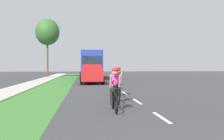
# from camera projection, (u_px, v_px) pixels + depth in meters

# --- Properties ---
(ground_plane) EXTENTS (120.00, 120.00, 0.00)m
(ground_plane) POSITION_uv_depth(u_px,v_px,m) (112.00, 85.00, 22.74)
(ground_plane) COLOR #38383A
(grass_verge) EXTENTS (2.79, 70.00, 0.01)m
(grass_verge) POSITION_uv_depth(u_px,v_px,m) (56.00, 85.00, 22.22)
(grass_verge) COLOR #38722D
(grass_verge) RESTS_ON ground_plane
(sidewalk_concrete) EXTENTS (1.96, 70.00, 0.10)m
(sidewalk_concrete) POSITION_uv_depth(u_px,v_px,m) (28.00, 85.00, 21.96)
(sidewalk_concrete) COLOR #B2ADA3
(sidewalk_concrete) RESTS_ON ground_plane
(lane_markings_center) EXTENTS (0.12, 54.07, 0.01)m
(lane_markings_center) POSITION_uv_depth(u_px,v_px,m) (108.00, 82.00, 26.72)
(lane_markings_center) COLOR white
(lane_markings_center) RESTS_ON ground_plane
(cyclist_lead) EXTENTS (0.42, 1.72, 1.58)m
(cyclist_lead) POSITION_uv_depth(u_px,v_px,m) (114.00, 89.00, 9.25)
(cyclist_lead) COLOR black
(cyclist_lead) RESTS_ON ground_plane
(cyclist_trailing) EXTENTS (0.42, 1.72, 1.58)m
(cyclist_trailing) POSITION_uv_depth(u_px,v_px,m) (117.00, 85.00, 11.31)
(cyclist_trailing) COLOR black
(cyclist_trailing) RESTS_ON ground_plane
(cyclist_distant) EXTENTS (0.42, 1.72, 1.58)m
(cyclist_distant) POSITION_uv_depth(u_px,v_px,m) (118.00, 81.00, 13.90)
(cyclist_distant) COLOR black
(cyclist_distant) RESTS_ON ground_plane
(suv_red) EXTENTS (2.15, 4.70, 1.79)m
(suv_red) POSITION_uv_depth(u_px,v_px,m) (92.00, 73.00, 24.36)
(suv_red) COLOR red
(suv_red) RESTS_ON ground_plane
(bus_blue) EXTENTS (2.78, 11.60, 3.48)m
(bus_blue) POSITION_uv_depth(u_px,v_px,m) (91.00, 64.00, 34.44)
(bus_blue) COLOR #23389E
(bus_blue) RESTS_ON ground_plane
(street_tree_far) EXTENTS (3.54, 3.54, 8.69)m
(street_tree_far) POSITION_uv_depth(u_px,v_px,m) (47.00, 32.00, 38.39)
(street_tree_far) COLOR brown
(street_tree_far) RESTS_ON ground_plane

